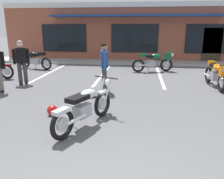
# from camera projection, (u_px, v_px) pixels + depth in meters

# --- Properties ---
(ground_plane) EXTENTS (80.00, 80.00, 0.00)m
(ground_plane) POSITION_uv_depth(u_px,v_px,m) (123.00, 109.00, 6.28)
(ground_plane) COLOR #515154
(sidewalk_kerb) EXTENTS (22.00, 1.80, 0.14)m
(sidewalk_kerb) POSITION_uv_depth(u_px,v_px,m) (134.00, 62.00, 14.10)
(sidewalk_kerb) COLOR #A8A59E
(sidewalk_kerb) RESTS_ON ground_plane
(brick_storefront_building) EXTENTS (16.88, 7.26, 3.60)m
(brick_storefront_building) POSITION_uv_depth(u_px,v_px,m) (136.00, 32.00, 17.19)
(brick_storefront_building) COLOR brown
(brick_storefront_building) RESTS_ON ground_plane
(painted_stall_lines) EXTENTS (8.03, 4.80, 0.01)m
(painted_stall_lines) POSITION_uv_depth(u_px,v_px,m) (131.00, 75.00, 10.67)
(painted_stall_lines) COLOR silver
(painted_stall_lines) RESTS_ON ground_plane
(motorcycle_foreground_classic) EXTENTS (1.13, 1.98, 0.98)m
(motorcycle_foreground_classic) POSITION_uv_depth(u_px,v_px,m) (85.00, 107.00, 5.10)
(motorcycle_foreground_classic) COLOR black
(motorcycle_foreground_classic) RESTS_ON ground_plane
(motorcycle_red_sportbike) EXTENTS (2.06, 0.94, 0.98)m
(motorcycle_red_sportbike) POSITION_uv_depth(u_px,v_px,m) (155.00, 61.00, 11.31)
(motorcycle_red_sportbike) COLOR black
(motorcycle_red_sportbike) RESTS_ON ground_plane
(motorcycle_black_cruiser) EXTENTS (0.66, 2.11, 0.98)m
(motorcycle_black_cruiser) POSITION_uv_depth(u_px,v_px,m) (216.00, 74.00, 8.31)
(motorcycle_black_cruiser) COLOR black
(motorcycle_black_cruiser) RESTS_ON ground_plane
(motorcycle_silver_naked) EXTENTS (2.05, 0.93, 0.98)m
(motorcycle_silver_naked) POSITION_uv_depth(u_px,v_px,m) (33.00, 59.00, 12.12)
(motorcycle_silver_naked) COLOR black
(motorcycle_silver_naked) RESTS_ON ground_plane
(person_in_black_shirt) EXTENTS (0.34, 0.61, 1.68)m
(person_in_black_shirt) POSITION_uv_depth(u_px,v_px,m) (104.00, 64.00, 7.75)
(person_in_black_shirt) COLOR black
(person_in_black_shirt) RESTS_ON ground_plane
(person_in_shorts_foreground) EXTENTS (0.58, 0.40, 1.68)m
(person_in_shorts_foreground) POSITION_uv_depth(u_px,v_px,m) (21.00, 60.00, 8.77)
(person_in_shorts_foreground) COLOR black
(person_in_shorts_foreground) RESTS_ON ground_plane
(helmet_on_pavement) EXTENTS (0.26, 0.26, 0.26)m
(helmet_on_pavement) POSITION_uv_depth(u_px,v_px,m) (52.00, 110.00, 5.84)
(helmet_on_pavement) COLOR #B71414
(helmet_on_pavement) RESTS_ON ground_plane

